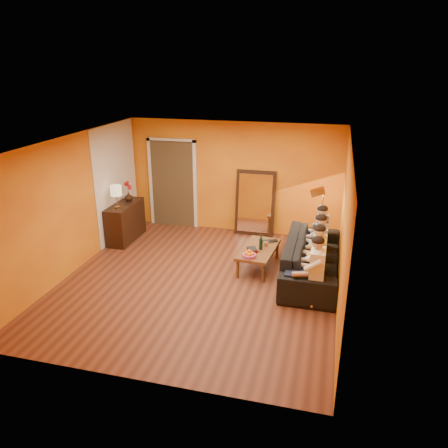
% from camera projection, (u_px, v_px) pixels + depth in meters
% --- Properties ---
extents(room_shell, '(5.00, 5.50, 2.60)m').
position_uv_depth(room_shell, '(204.00, 210.00, 8.03)').
color(room_shell, brown).
rests_on(room_shell, ground).
extents(white_accent, '(0.02, 1.90, 2.58)m').
position_uv_depth(white_accent, '(116.00, 182.00, 9.86)').
color(white_accent, white).
rests_on(white_accent, wall_left).
extents(doorway_recess, '(1.06, 0.30, 2.10)m').
position_uv_depth(doorway_recess, '(175.00, 183.00, 10.69)').
color(doorway_recess, '#3F2D19').
rests_on(doorway_recess, floor).
extents(door_jamb_left, '(0.08, 0.06, 2.20)m').
position_uv_depth(door_jamb_left, '(151.00, 183.00, 10.72)').
color(door_jamb_left, white).
rests_on(door_jamb_left, wall_back).
extents(door_jamb_right, '(0.08, 0.06, 2.20)m').
position_uv_depth(door_jamb_right, '(195.00, 186.00, 10.45)').
color(door_jamb_right, white).
rests_on(door_jamb_right, wall_back).
extents(door_header, '(1.22, 0.06, 0.08)m').
position_uv_depth(door_header, '(171.00, 140.00, 10.21)').
color(door_header, white).
rests_on(door_header, wall_back).
extents(mirror_frame, '(0.92, 0.27, 1.51)m').
position_uv_depth(mirror_frame, '(255.00, 203.00, 10.14)').
color(mirror_frame, black).
rests_on(mirror_frame, floor).
extents(mirror_glass, '(0.78, 0.21, 1.35)m').
position_uv_depth(mirror_glass, '(255.00, 204.00, 10.10)').
color(mirror_glass, white).
rests_on(mirror_glass, mirror_frame).
extents(sideboard, '(0.44, 1.18, 0.85)m').
position_uv_depth(sideboard, '(125.00, 222.00, 9.93)').
color(sideboard, black).
rests_on(sideboard, floor).
extents(table_lamp, '(0.24, 0.24, 0.51)m').
position_uv_depth(table_lamp, '(117.00, 197.00, 9.42)').
color(table_lamp, beige).
rests_on(table_lamp, sideboard).
extents(sofa, '(2.54, 0.99, 0.74)m').
position_uv_depth(sofa, '(312.00, 258.00, 8.25)').
color(sofa, black).
rests_on(sofa, floor).
extents(coffee_table, '(0.73, 1.27, 0.42)m').
position_uv_depth(coffee_table, '(258.00, 258.00, 8.63)').
color(coffee_table, brown).
rests_on(coffee_table, floor).
extents(floor_lamp, '(0.32, 0.26, 1.44)m').
position_uv_depth(floor_lamp, '(321.00, 223.00, 9.02)').
color(floor_lamp, '#B57A35').
rests_on(floor_lamp, floor).
extents(dog, '(0.41, 0.60, 0.68)m').
position_uv_depth(dog, '(314.00, 284.00, 7.37)').
color(dog, '#9E6347').
rests_on(dog, floor).
extents(person_far_left, '(0.70, 0.44, 1.22)m').
position_uv_depth(person_far_left, '(317.00, 271.00, 7.23)').
color(person_far_left, white).
rests_on(person_far_left, sofa).
extents(person_mid_left, '(0.70, 0.44, 1.22)m').
position_uv_depth(person_mid_left, '(319.00, 257.00, 7.72)').
color(person_mid_left, gold).
rests_on(person_mid_left, sofa).
extents(person_mid_right, '(0.70, 0.44, 1.22)m').
position_uv_depth(person_mid_right, '(320.00, 245.00, 8.22)').
color(person_mid_right, '#829AC9').
rests_on(person_mid_right, sofa).
extents(person_far_right, '(0.70, 0.44, 1.22)m').
position_uv_depth(person_far_right, '(321.00, 234.00, 8.72)').
color(person_far_right, '#36363C').
rests_on(person_far_right, sofa).
extents(fruit_bowl, '(0.26, 0.26, 0.16)m').
position_uv_depth(fruit_bowl, '(249.00, 253.00, 8.14)').
color(fruit_bowl, '#C04377').
rests_on(fruit_bowl, coffee_table).
extents(wine_bottle, '(0.07, 0.07, 0.31)m').
position_uv_depth(wine_bottle, '(261.00, 242.00, 8.44)').
color(wine_bottle, black).
rests_on(wine_bottle, coffee_table).
extents(tumbler, '(0.11, 0.11, 0.09)m').
position_uv_depth(tumbler, '(266.00, 244.00, 8.62)').
color(tumbler, '#B27F3F').
rests_on(tumbler, coffee_table).
extents(laptop, '(0.36, 0.30, 0.02)m').
position_uv_depth(laptop, '(271.00, 242.00, 8.82)').
color(laptop, black).
rests_on(laptop, coffee_table).
extents(book_lower, '(0.23, 0.26, 0.02)m').
position_uv_depth(book_lower, '(248.00, 251.00, 8.41)').
color(book_lower, black).
rests_on(book_lower, coffee_table).
extents(book_mid, '(0.28, 0.31, 0.02)m').
position_uv_depth(book_mid, '(248.00, 250.00, 8.41)').
color(book_mid, '#B6141D').
rests_on(book_mid, book_lower).
extents(book_upper, '(0.25, 0.28, 0.02)m').
position_uv_depth(book_upper, '(248.00, 249.00, 8.38)').
color(book_upper, black).
rests_on(book_upper, book_mid).
extents(vase, '(0.19, 0.19, 0.20)m').
position_uv_depth(vase, '(129.00, 197.00, 9.97)').
color(vase, black).
rests_on(vase, sideboard).
extents(flowers, '(0.17, 0.17, 0.48)m').
position_uv_depth(flowers, '(128.00, 186.00, 9.88)').
color(flowers, '#B6141D').
rests_on(flowers, vase).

